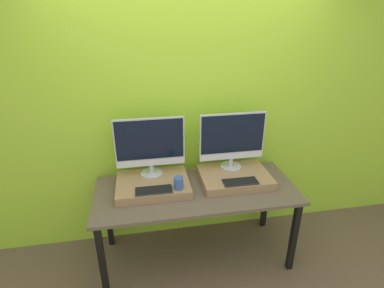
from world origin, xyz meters
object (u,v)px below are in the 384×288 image
Objects in this scene: monitor_right at (232,139)px; monitor_left at (150,145)px; mug at (179,183)px; keyboard_right at (240,182)px; keyboard_left at (154,190)px.

monitor_left is at bearing 180.00° from monitor_right.
monitor_left is 5.80× the size of mug.
keyboard_right is at bearing -21.24° from monitor_left.
mug reaches higher than keyboard_right.
keyboard_right is (0.54, 0.00, -0.05)m from mug.
mug is 0.17× the size of monitor_right.
monitor_left reaches higher than mug.
keyboard_right is at bearing 0.00° from mug.
keyboard_left and keyboard_right have the same top height.
keyboard_left is 0.21m from mug.
keyboard_left is 0.75m from keyboard_right.
keyboard_right is (0.00, -0.29, -0.28)m from monitor_right.
monitor_right is 0.40m from keyboard_right.
keyboard_left is at bearing 180.00° from mug.
keyboard_left is (-0.00, -0.29, -0.28)m from monitor_left.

